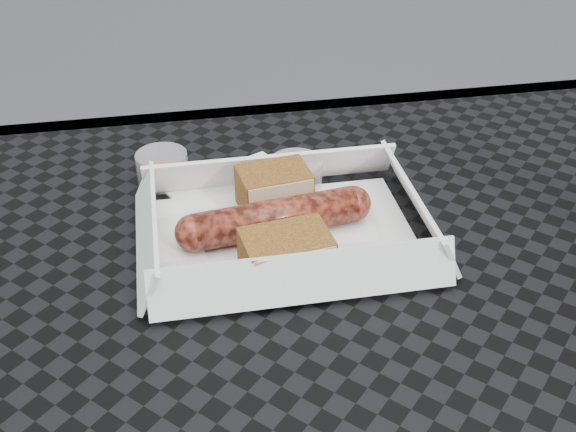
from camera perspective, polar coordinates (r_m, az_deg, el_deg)
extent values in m
cube|color=black|center=(0.56, 11.90, -9.26)|extent=(0.80, 0.80, 0.01)
cube|color=black|center=(0.87, 2.94, 7.93)|extent=(0.80, 0.03, 0.03)
cylinder|color=black|center=(1.05, -16.60, -13.03)|extent=(0.03, 0.03, 0.73)
cylinder|color=black|center=(1.17, 19.97, -8.16)|extent=(0.03, 0.03, 0.73)
cube|color=white|center=(0.63, -0.16, -1.59)|extent=(0.22, 0.15, 0.00)
cylinder|color=maroon|center=(0.62, -0.98, -0.16)|extent=(0.15, 0.05, 0.03)
sphere|color=maroon|center=(0.64, 5.13, 0.96)|extent=(0.03, 0.03, 0.03)
sphere|color=maroon|center=(0.61, -7.44, -1.34)|extent=(0.03, 0.03, 0.03)
cube|color=brown|center=(0.65, -1.12, 2.11)|extent=(0.07, 0.05, 0.04)
cube|color=brown|center=(0.58, -0.14, -3.01)|extent=(0.08, 0.06, 0.04)
cylinder|color=#D73C09|center=(0.60, 5.78, -3.62)|extent=(0.02, 0.02, 0.00)
torus|color=white|center=(0.60, 6.67, -3.83)|extent=(0.02, 0.02, 0.00)
cube|color=#B2D17F|center=(0.60, 6.74, -3.36)|extent=(0.02, 0.02, 0.00)
cube|color=white|center=(0.69, -3.27, 1.62)|extent=(0.16, 0.16, 0.00)
cylinder|color=maroon|center=(0.71, -9.89, 3.78)|extent=(0.05, 0.05, 0.03)
cylinder|color=silver|center=(0.69, 0.65, 3.34)|extent=(0.05, 0.05, 0.03)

